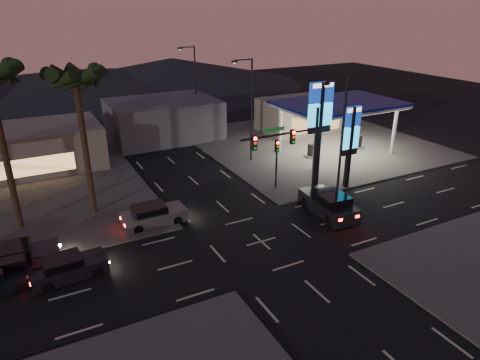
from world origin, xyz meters
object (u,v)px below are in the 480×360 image
pylon_sign_tall (320,115)px  pylon_sign_short (351,135)px  car_lane_a_mid (12,268)px  car_lane_b_front (153,215)px  car_lane_a_front (67,268)px  suv_station (329,204)px  gas_station (339,106)px  car_lane_b_mid (15,259)px  traffic_signal_mast (295,150)px

pylon_sign_tall → pylon_sign_short: 3.20m
car_lane_a_mid → car_lane_b_front: bearing=16.9°
pylon_sign_short → car_lane_a_front: 23.35m
car_lane_b_front → suv_station: suv_station is taller
car_lane_a_front → suv_station: 18.33m
pylon_sign_short → car_lane_b_front: (-16.57, 1.20, -3.96)m
car_lane_b_front → gas_station: bearing=16.3°
car_lane_a_mid → pylon_sign_short: bearing=3.4°
car_lane_b_mid → suv_station: suv_station is taller
gas_station → pylon_sign_short: size_ratio=1.74×
gas_station → car_lane_b_front: 22.90m
suv_station → pylon_sign_short: bearing=36.2°
pylon_sign_tall → suv_station: bearing=-115.0°
traffic_signal_mast → suv_station: 5.26m
traffic_signal_mast → car_lane_a_front: (-15.59, -0.32, -4.58)m
gas_station → traffic_signal_mast: traffic_signal_mast is taller
gas_station → traffic_signal_mast: (-12.24, -10.01, 0.15)m
pylon_sign_tall → traffic_signal_mast: pylon_sign_tall is taller
car_lane_a_mid → car_lane_b_mid: bearing=80.4°
gas_station → car_lane_b_mid: 31.79m
suv_station → car_lane_b_front: bearing=159.5°
car_lane_a_mid → car_lane_a_front: bearing=-24.9°
pylon_sign_tall → car_lane_b_front: bearing=179.2°
car_lane_a_mid → car_lane_b_mid: car_lane_b_mid is taller
pylon_sign_tall → traffic_signal_mast: bearing=-143.5°
gas_station → car_lane_a_mid: gas_station is taller
pylon_sign_tall → pylon_sign_short: bearing=-21.8°
gas_station → car_lane_b_front: bearing=-163.7°
car_lane_a_front → suv_station: bearing=-1.5°
car_lane_a_mid → traffic_signal_mast: bearing=-3.0°
car_lane_a_mid → suv_station: bearing=-4.8°
pylon_sign_tall → car_lane_a_front: 21.47m
pylon_sign_tall → car_lane_a_mid: bearing=-173.7°
pylon_sign_tall → traffic_signal_mast: (-4.74, -3.51, -1.17)m
gas_station → car_lane_a_front: gas_station is taller
traffic_signal_mast → car_lane_a_front: bearing=-178.8°
gas_station → car_lane_a_front: (-27.83, -10.33, -4.43)m
car_lane_b_front → suv_station: size_ratio=0.86×
gas_station → car_lane_a_mid: (-30.61, -9.04, -4.36)m
car_lane_b_front → car_lane_b_mid: car_lane_b_mid is taller
car_lane_b_front → car_lane_b_mid: size_ratio=0.92×
car_lane_a_front → car_lane_a_mid: (-2.78, 1.29, 0.07)m
car_lane_a_mid → suv_station: 21.17m
car_lane_a_front → car_lane_b_front: bearing=32.8°
car_lane_a_mid → pylon_sign_tall: bearing=6.3°
pylon_sign_tall → car_lane_b_front: (-14.07, 0.20, -5.70)m
car_lane_a_front → car_lane_a_mid: car_lane_a_mid is taller
car_lane_b_front → car_lane_b_mid: 9.04m
car_lane_a_mid → gas_station: bearing=16.5°
gas_station → suv_station: bearing=-131.4°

